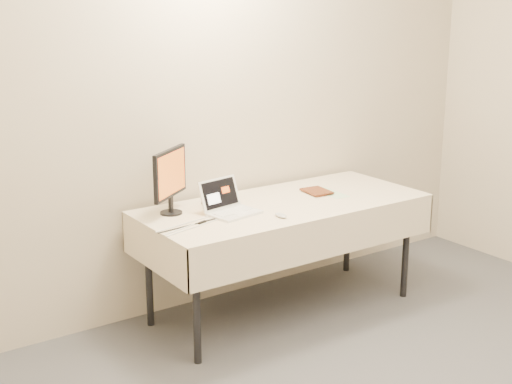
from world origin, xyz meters
TOP-DOWN VIEW (x-y plane):
  - back_wall at (0.00, 2.50)m, footprint 4.00×0.10m
  - table at (0.00, 2.05)m, footprint 1.86×0.81m
  - laptop at (-0.41, 2.06)m, footprint 0.34×0.32m
  - monitor at (-0.70, 2.24)m, footprint 0.32×0.24m
  - book at (0.25, 2.12)m, footprint 0.15×0.03m
  - alarm_clock at (-0.39, 2.30)m, footprint 0.12×0.07m
  - clicker at (-0.20, 1.81)m, footprint 0.05×0.10m
  - paper_form at (0.40, 2.06)m, footprint 0.14×0.30m
  - usb_dongle at (-0.64, 1.97)m, footprint 0.06×0.04m

SIDE VIEW (x-z plane):
  - table at x=0.00m, z-range 0.31..1.05m
  - paper_form at x=0.40m, z-range 0.74..0.74m
  - usb_dongle at x=-0.64m, z-range 0.74..0.75m
  - clicker at x=-0.20m, z-range 0.74..0.76m
  - alarm_clock at x=-0.39m, z-range 0.74..0.78m
  - laptop at x=-0.41m, z-range 0.69..0.89m
  - book at x=0.25m, z-range 0.74..0.94m
  - monitor at x=-0.70m, z-range 0.77..1.17m
  - back_wall at x=0.00m, z-range 0.00..2.70m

